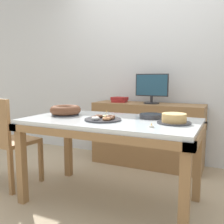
% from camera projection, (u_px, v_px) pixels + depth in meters
% --- Properties ---
extents(ground_plane, '(12.00, 12.00, 0.00)m').
position_uv_depth(ground_plane, '(110.00, 201.00, 2.32)').
color(ground_plane, tan).
extents(wall_back, '(8.00, 0.10, 2.60)m').
position_uv_depth(wall_back, '(155.00, 66.00, 3.41)').
color(wall_back, silver).
rests_on(wall_back, ground).
extents(dining_table, '(1.56, 0.85, 0.77)m').
position_uv_depth(dining_table, '(110.00, 130.00, 2.23)').
color(dining_table, silver).
rests_on(dining_table, ground).
extents(chair, '(0.46, 0.46, 0.94)m').
position_uv_depth(chair, '(7.00, 138.00, 2.58)').
color(chair, olive).
rests_on(chair, ground).
extents(sideboard, '(1.42, 0.44, 0.81)m').
position_uv_depth(sideboard, '(147.00, 134.00, 3.26)').
color(sideboard, olive).
rests_on(sideboard, ground).
extents(computer_monitor, '(0.42, 0.20, 0.38)m').
position_uv_depth(computer_monitor, '(152.00, 89.00, 3.16)').
color(computer_monitor, '#262628').
rests_on(computer_monitor, sideboard).
extents(book_stack, '(0.21, 0.20, 0.07)m').
position_uv_depth(book_stack, '(120.00, 100.00, 3.37)').
color(book_stack, maroon).
rests_on(book_stack, sideboard).
extents(cake_chocolate_round, '(0.27, 0.27, 0.08)m').
position_uv_depth(cake_chocolate_round, '(174.00, 119.00, 2.00)').
color(cake_chocolate_round, '#333338').
rests_on(cake_chocolate_round, dining_table).
extents(cake_golden_bundt, '(0.30, 0.30, 0.09)m').
position_uv_depth(cake_golden_bundt, '(65.00, 110.00, 2.44)').
color(cake_golden_bundt, '#333338').
rests_on(cake_golden_bundt, dining_table).
extents(pastry_platter, '(0.32, 0.32, 0.04)m').
position_uv_depth(pastry_platter, '(103.00, 119.00, 2.15)').
color(pastry_platter, '#333338').
rests_on(pastry_platter, dining_table).
extents(plate_stack, '(0.21, 0.21, 0.04)m').
position_uv_depth(plate_stack, '(151.00, 116.00, 2.26)').
color(plate_stack, '#333338').
rests_on(plate_stack, dining_table).
extents(tealight_near_front, '(0.04, 0.04, 0.04)m').
position_uv_depth(tealight_near_front, '(69.00, 110.00, 2.73)').
color(tealight_near_front, silver).
rests_on(tealight_near_front, dining_table).
extents(tealight_left_edge, '(0.04, 0.04, 0.04)m').
position_uv_depth(tealight_left_edge, '(151.00, 126.00, 1.84)').
color(tealight_left_edge, silver).
rests_on(tealight_left_edge, dining_table).
extents(tealight_centre, '(0.04, 0.04, 0.04)m').
position_uv_depth(tealight_centre, '(107.00, 113.00, 2.56)').
color(tealight_centre, silver).
rests_on(tealight_centre, dining_table).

